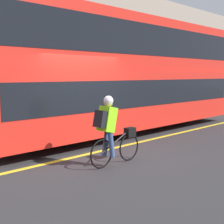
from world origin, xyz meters
The scene contains 4 objects.
ground_plane centered at (0.00, 0.00, 0.00)m, with size 80.00×80.00×0.00m, color #2D2D30.
road_center_line centered at (0.00, 0.06, 0.00)m, with size 50.00×0.14×0.01m, color yellow.
bus centered at (2.73, 1.55, 2.13)m, with size 10.39×2.57×3.86m.
cyclist_on_bike centered at (-0.40, -1.08, 0.85)m, with size 1.51×0.32×1.56m.
Camera 1 is at (-5.09, -5.90, 2.01)m, focal length 50.00 mm.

